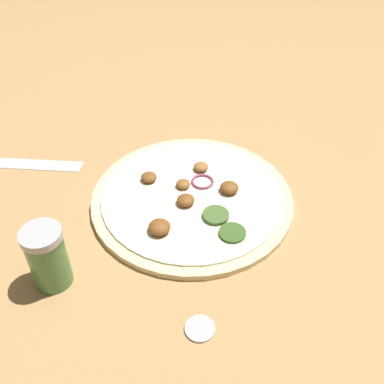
% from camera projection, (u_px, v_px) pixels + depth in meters
% --- Properties ---
extents(ground_plane, '(3.00, 3.00, 0.00)m').
position_uv_depth(ground_plane, '(192.00, 201.00, 0.81)').
color(ground_plane, tan).
extents(pizza, '(0.36, 0.36, 0.03)m').
position_uv_depth(pizza, '(192.00, 198.00, 0.80)').
color(pizza, beige).
rests_on(pizza, ground_plane).
extents(spice_jar, '(0.06, 0.06, 0.10)m').
position_uv_depth(spice_jar, '(48.00, 257.00, 0.64)').
color(spice_jar, '#4C7F42').
rests_on(spice_jar, ground_plane).
extents(loose_cap, '(0.04, 0.04, 0.01)m').
position_uv_depth(loose_cap, '(200.00, 328.00, 0.61)').
color(loose_cap, '#B2B2B7').
rests_on(loose_cap, ground_plane).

